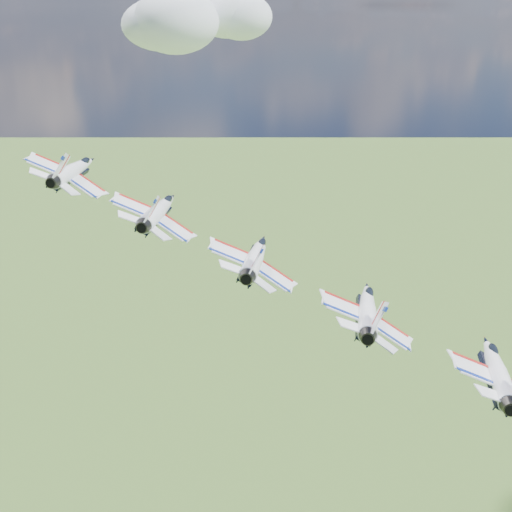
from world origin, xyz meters
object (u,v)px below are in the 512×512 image
object	(u,v)px
jet_1	(159,210)
jet_2	(256,256)
jet_0	(74,170)
jet_4	(496,370)
jet_3	(367,309)

from	to	relation	value
jet_1	jet_2	world-z (taller)	jet_1
jet_1	jet_2	xyz separation A→B (m)	(8.49, -9.12, -3.07)
jet_0	jet_4	xyz separation A→B (m)	(33.95, -36.48, -12.29)
jet_0	jet_3	bearing A→B (deg)	-23.19
jet_3	jet_4	size ratio (longest dim) A/B	1.00
jet_1	jet_4	size ratio (longest dim) A/B	1.00
jet_1	jet_0	bearing A→B (deg)	156.81
jet_1	jet_2	distance (m)	12.83
jet_2	jet_1	bearing A→B (deg)	156.81
jet_0	jet_3	size ratio (longest dim) A/B	1.00
jet_1	jet_4	distance (m)	38.49
jet_2	jet_4	size ratio (longest dim) A/B	1.00
jet_2	jet_3	size ratio (longest dim) A/B	1.00
jet_2	jet_4	xyz separation A→B (m)	(16.97, -18.24, -6.14)
jet_3	jet_4	world-z (taller)	jet_3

